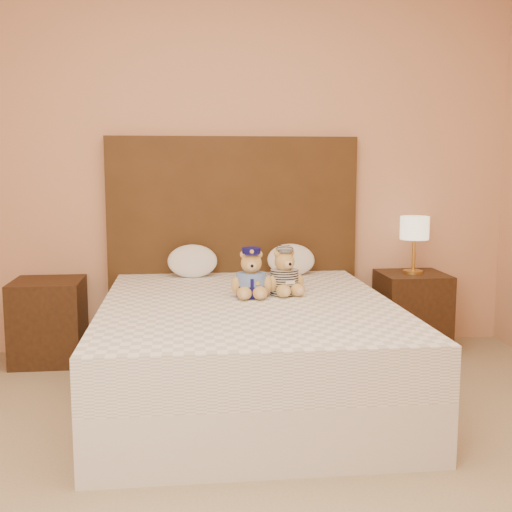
{
  "coord_description": "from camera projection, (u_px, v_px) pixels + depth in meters",
  "views": [
    {
      "loc": [
        -0.35,
        -2.29,
        1.3
      ],
      "look_at": [
        0.08,
        1.45,
        0.77
      ],
      "focal_mm": 45.0,
      "sensor_mm": 36.0,
      "label": 1
    }
  ],
  "objects": [
    {
      "name": "bed",
      "position": [
        248.0,
        349.0,
        3.61
      ],
      "size": [
        1.6,
        2.0,
        0.55
      ],
      "color": "white",
      "rests_on": "ground"
    },
    {
      "name": "ground",
      "position": [
        279.0,
        505.0,
        2.47
      ],
      "size": [
        4.0,
        4.5,
        0.0
      ],
      "primitive_type": "cube",
      "color": "tan",
      "rests_on": "ground"
    },
    {
      "name": "teddy_prisoner",
      "position": [
        284.0,
        272.0,
        3.74
      ],
      "size": [
        0.3,
        0.29,
        0.27
      ],
      "primitive_type": null,
      "rotation": [
        0.0,
        0.0,
        0.3
      ],
      "color": "#B17F44",
      "rests_on": "bed"
    },
    {
      "name": "pillow_left",
      "position": [
        192.0,
        259.0,
        4.34
      ],
      "size": [
        0.34,
        0.22,
        0.24
      ],
      "primitive_type": "ellipsoid",
      "color": "white",
      "rests_on": "bed"
    },
    {
      "name": "lamp",
      "position": [
        415.0,
        231.0,
        4.46
      ],
      "size": [
        0.2,
        0.2,
        0.4
      ],
      "color": "gold",
      "rests_on": "nightstand_right"
    },
    {
      "name": "nightstand_right",
      "position": [
        412.0,
        311.0,
        4.54
      ],
      "size": [
        0.45,
        0.45,
        0.55
      ],
      "primitive_type": "cube",
      "color": "#382311",
      "rests_on": "ground"
    },
    {
      "name": "teddy_police",
      "position": [
        251.0,
        273.0,
        3.66
      ],
      "size": [
        0.26,
        0.25,
        0.28
      ],
      "primitive_type": null,
      "rotation": [
        0.0,
        0.0,
        -0.05
      ],
      "color": "#B17F44",
      "rests_on": "bed"
    },
    {
      "name": "headboard",
      "position": [
        233.0,
        244.0,
        4.54
      ],
      "size": [
        1.75,
        0.08,
        1.5
      ],
      "primitive_type": "cube",
      "color": "#462C15",
      "rests_on": "ground"
    },
    {
      "name": "pillow_right",
      "position": [
        291.0,
        258.0,
        4.42
      ],
      "size": [
        0.33,
        0.21,
        0.23
      ],
      "primitive_type": "ellipsoid",
      "color": "white",
      "rests_on": "bed"
    },
    {
      "name": "nightstand_left",
      "position": [
        49.0,
        321.0,
        4.26
      ],
      "size": [
        0.45,
        0.45,
        0.55
      ],
      "primitive_type": "cube",
      "color": "#382311",
      "rests_on": "ground"
    },
    {
      "name": "room_walls",
      "position": [
        265.0,
        42.0,
        2.67
      ],
      "size": [
        4.04,
        4.52,
        2.72
      ],
      "color": "tan",
      "rests_on": "ground"
    }
  ]
}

